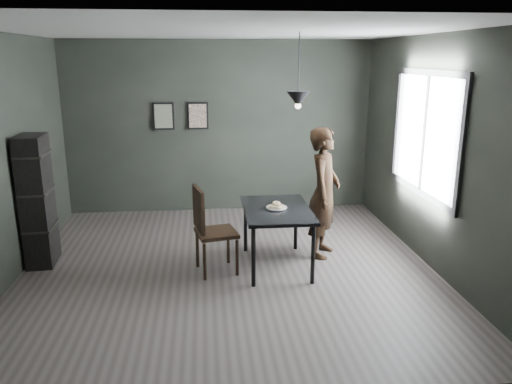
{
  "coord_description": "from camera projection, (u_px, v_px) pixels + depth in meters",
  "views": [
    {
      "loc": [
        -0.25,
        -5.72,
        2.53
      ],
      "look_at": [
        0.35,
        0.05,
        0.95
      ],
      "focal_mm": 35.0,
      "sensor_mm": 36.0,
      "label": 1
    }
  ],
  "objects": [
    {
      "name": "framed_print_right",
      "position": [
        198.0,
        116.0,
        8.09
      ],
      "size": [
        0.34,
        0.04,
        0.44
      ],
      "color": "black",
      "rests_on": "ground"
    },
    {
      "name": "cafe_table",
      "position": [
        277.0,
        215.0,
        6.06
      ],
      "size": [
        0.8,
        1.2,
        0.75
      ],
      "color": "black",
      "rests_on": "ground"
    },
    {
      "name": "donut_pile",
      "position": [
        276.0,
        206.0,
        6.02
      ],
      "size": [
        0.19,
        0.19,
        0.08
      ],
      "rotation": [
        0.0,
        0.0,
        0.21
      ],
      "color": "beige",
      "rests_on": "white_plate"
    },
    {
      "name": "white_plate",
      "position": [
        276.0,
        208.0,
        6.03
      ],
      "size": [
        0.23,
        0.23,
        0.01
      ],
      "primitive_type": "cylinder",
      "color": "white",
      "rests_on": "cafe_table"
    },
    {
      "name": "wood_chair",
      "position": [
        208.0,
        225.0,
        5.9
      ],
      "size": [
        0.55,
        0.55,
        1.06
      ],
      "rotation": [
        0.0,
        0.0,
        0.22
      ],
      "color": "black",
      "rests_on": "ground"
    },
    {
      "name": "window_assembly",
      "position": [
        424.0,
        134.0,
        6.2
      ],
      "size": [
        0.04,
        1.96,
        1.56
      ],
      "color": "white",
      "rests_on": "ground"
    },
    {
      "name": "ground",
      "position": [
        228.0,
        268.0,
        6.18
      ],
      "size": [
        5.0,
        5.0,
        0.0
      ],
      "primitive_type": "plane",
      "color": "#37312F",
      "rests_on": "ground"
    },
    {
      "name": "back_wall",
      "position": [
        220.0,
        127.0,
        8.21
      ],
      "size": [
        5.0,
        0.1,
        2.8
      ],
      "primitive_type": "cube",
      "color": "black",
      "rests_on": "ground"
    },
    {
      "name": "shelf_unit",
      "position": [
        37.0,
        201.0,
        6.13
      ],
      "size": [
        0.34,
        0.56,
        1.63
      ],
      "primitive_type": "cube",
      "rotation": [
        0.0,
        0.0,
        0.06
      ],
      "color": "black",
      "rests_on": "ground"
    },
    {
      "name": "woman",
      "position": [
        324.0,
        193.0,
        6.39
      ],
      "size": [
        0.63,
        0.73,
        1.68
      ],
      "primitive_type": "imported",
      "rotation": [
        0.0,
        0.0,
        1.14
      ],
      "color": "black",
      "rests_on": "ground"
    },
    {
      "name": "ceiling",
      "position": [
        225.0,
        31.0,
        5.44
      ],
      "size": [
        5.0,
        5.0,
        0.02
      ],
      "color": "silver",
      "rests_on": "ground"
    },
    {
      "name": "pendant_lamp",
      "position": [
        298.0,
        99.0,
        5.82
      ],
      "size": [
        0.28,
        0.28,
        0.86
      ],
      "color": "black",
      "rests_on": "ground"
    },
    {
      "name": "framed_print_left",
      "position": [
        164.0,
        116.0,
        8.04
      ],
      "size": [
        0.34,
        0.04,
        0.44
      ],
      "color": "black",
      "rests_on": "ground"
    }
  ]
}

